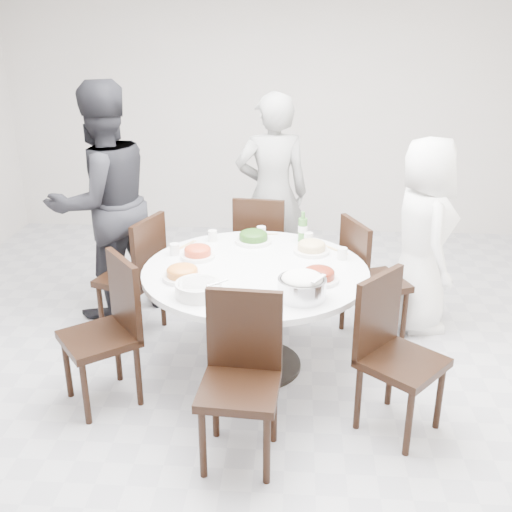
# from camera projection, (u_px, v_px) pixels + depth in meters

# --- Properties ---
(floor) EXTENTS (6.00, 6.00, 0.01)m
(floor) POSITION_uv_depth(u_px,v_px,m) (264.00, 370.00, 4.20)
(floor) COLOR silver
(floor) RESTS_ON ground
(wall_back) EXTENTS (6.00, 0.01, 2.80)m
(wall_back) POSITION_uv_depth(u_px,v_px,m) (281.00, 107.00, 6.45)
(wall_back) COLOR silver
(wall_back) RESTS_ON ground
(dining_table) EXTENTS (1.50, 1.50, 0.75)m
(dining_table) POSITION_uv_depth(u_px,v_px,m) (255.00, 319.00, 4.11)
(dining_table) COLOR white
(dining_table) RESTS_ON floor
(chair_ne) EXTENTS (0.55, 0.55, 0.95)m
(chair_ne) POSITION_uv_depth(u_px,v_px,m) (375.00, 279.00, 4.48)
(chair_ne) COLOR black
(chair_ne) RESTS_ON floor
(chair_n) EXTENTS (0.46, 0.46, 0.95)m
(chair_n) POSITION_uv_depth(u_px,v_px,m) (262.00, 247.00, 5.11)
(chair_n) COLOR black
(chair_n) RESTS_ON floor
(chair_nw) EXTENTS (0.53, 0.53, 0.95)m
(chair_nw) POSITION_uv_depth(u_px,v_px,m) (130.00, 275.00, 4.55)
(chair_nw) COLOR black
(chair_nw) RESTS_ON floor
(chair_sw) EXTENTS (0.59, 0.59, 0.95)m
(chair_sw) POSITION_uv_depth(u_px,v_px,m) (98.00, 335.00, 3.69)
(chair_sw) COLOR black
(chair_sw) RESTS_ON floor
(chair_s) EXTENTS (0.45, 0.45, 0.95)m
(chair_s) POSITION_uv_depth(u_px,v_px,m) (239.00, 386.00, 3.19)
(chair_s) COLOR black
(chair_s) RESTS_ON floor
(chair_se) EXTENTS (0.59, 0.59, 0.95)m
(chair_se) POSITION_uv_depth(u_px,v_px,m) (403.00, 359.00, 3.43)
(chair_se) COLOR black
(chair_se) RESTS_ON floor
(diner_right) EXTENTS (0.58, 0.80, 1.51)m
(diner_right) POSITION_uv_depth(u_px,v_px,m) (423.00, 236.00, 4.54)
(diner_right) COLOR white
(diner_right) RESTS_ON floor
(diner_middle) EXTENTS (0.70, 0.53, 1.75)m
(diner_middle) POSITION_uv_depth(u_px,v_px,m) (272.00, 195.00, 5.17)
(diner_middle) COLOR black
(diner_middle) RESTS_ON floor
(diner_left) EXTENTS (1.15, 1.15, 1.88)m
(diner_left) POSITION_uv_depth(u_px,v_px,m) (103.00, 203.00, 4.71)
(diner_left) COLOR black
(diner_left) RESTS_ON floor
(dish_greens) EXTENTS (0.27, 0.27, 0.07)m
(dish_greens) POSITION_uv_depth(u_px,v_px,m) (253.00, 238.00, 4.41)
(dish_greens) COLOR white
(dish_greens) RESTS_ON dining_table
(dish_pale) EXTENTS (0.25, 0.25, 0.07)m
(dish_pale) POSITION_uv_depth(u_px,v_px,m) (312.00, 248.00, 4.22)
(dish_pale) COLOR white
(dish_pale) RESTS_ON dining_table
(dish_orange) EXTENTS (0.24, 0.24, 0.06)m
(dish_orange) POSITION_uv_depth(u_px,v_px,m) (198.00, 253.00, 4.13)
(dish_orange) COLOR white
(dish_orange) RESTS_ON dining_table
(dish_redbrown) EXTENTS (0.25, 0.25, 0.06)m
(dish_redbrown) POSITION_uv_depth(u_px,v_px,m) (319.00, 277.00, 3.77)
(dish_redbrown) COLOR white
(dish_redbrown) RESTS_ON dining_table
(dish_tofu) EXTENTS (0.26, 0.26, 0.07)m
(dish_tofu) POSITION_uv_depth(u_px,v_px,m) (182.00, 274.00, 3.80)
(dish_tofu) COLOR white
(dish_tofu) RESTS_ON dining_table
(rice_bowl) EXTENTS (0.29, 0.29, 0.12)m
(rice_bowl) POSITION_uv_depth(u_px,v_px,m) (302.00, 288.00, 3.53)
(rice_bowl) COLOR silver
(rice_bowl) RESTS_ON dining_table
(soup_bowl) EXTENTS (0.28, 0.28, 0.09)m
(soup_bowl) POSITION_uv_depth(u_px,v_px,m) (198.00, 289.00, 3.57)
(soup_bowl) COLOR white
(soup_bowl) RESTS_ON dining_table
(beverage_bottle) EXTENTS (0.07, 0.07, 0.23)m
(beverage_bottle) POSITION_uv_depth(u_px,v_px,m) (303.00, 227.00, 4.40)
(beverage_bottle) COLOR #3C7A31
(beverage_bottle) RESTS_ON dining_table
(tea_cups) EXTENTS (0.07, 0.07, 0.08)m
(tea_cups) POSITION_uv_depth(u_px,v_px,m) (264.00, 231.00, 4.55)
(tea_cups) COLOR white
(tea_cups) RESTS_ON dining_table
(chopsticks) EXTENTS (0.24, 0.04, 0.01)m
(chopsticks) POSITION_uv_depth(u_px,v_px,m) (258.00, 233.00, 4.60)
(chopsticks) COLOR tan
(chopsticks) RESTS_ON dining_table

